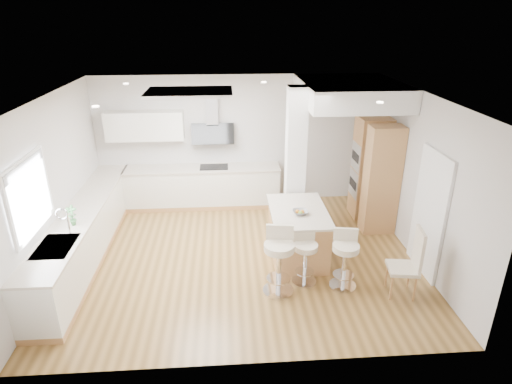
{
  "coord_description": "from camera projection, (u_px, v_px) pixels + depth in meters",
  "views": [
    {
      "loc": [
        -0.21,
        -6.51,
        4.0
      ],
      "look_at": [
        0.28,
        0.4,
        1.06
      ],
      "focal_mm": 30.0,
      "sensor_mm": 36.0,
      "label": 1
    }
  ],
  "objects": [
    {
      "name": "ground",
      "position": [
        242.0,
        256.0,
        7.55
      ],
      "size": [
        6.0,
        6.0,
        0.0
      ],
      "primitive_type": "plane",
      "color": "olive",
      "rests_on": "ground"
    },
    {
      "name": "ceiling",
      "position": [
        242.0,
        256.0,
        7.55
      ],
      "size": [
        6.0,
        5.0,
        0.02
      ],
      "primitive_type": "cube",
      "color": "white",
      "rests_on": "ground"
    },
    {
      "name": "wall_back",
      "position": [
        236.0,
        140.0,
        9.3
      ],
      "size": [
        6.0,
        0.04,
        2.8
      ],
      "primitive_type": "cube",
      "color": "beige",
      "rests_on": "ground"
    },
    {
      "name": "wall_left",
      "position": [
        53.0,
        188.0,
        6.81
      ],
      "size": [
        0.04,
        5.0,
        2.8
      ],
      "primitive_type": "cube",
      "color": "beige",
      "rests_on": "ground"
    },
    {
      "name": "wall_right",
      "position": [
        419.0,
        178.0,
        7.2
      ],
      "size": [
        0.04,
        5.0,
        2.8
      ],
      "primitive_type": "cube",
      "color": "beige",
      "rests_on": "ground"
    },
    {
      "name": "skylight",
      "position": [
        190.0,
        92.0,
        6.97
      ],
      "size": [
        4.1,
        2.1,
        0.06
      ],
      "color": "white",
      "rests_on": "ground"
    },
    {
      "name": "window_left",
      "position": [
        28.0,
        193.0,
        5.87
      ],
      "size": [
        0.06,
        1.28,
        1.07
      ],
      "color": "white",
      "rests_on": "ground"
    },
    {
      "name": "doorway_right",
      "position": [
        429.0,
        215.0,
        6.8
      ],
      "size": [
        0.05,
        1.0,
        2.1
      ],
      "color": "#473E38",
      "rests_on": "ground"
    },
    {
      "name": "counter_left",
      "position": [
        86.0,
        232.0,
        7.41
      ],
      "size": [
        0.63,
        4.5,
        1.35
      ],
      "color": "tan",
      "rests_on": "ground"
    },
    {
      "name": "counter_back",
      "position": [
        195.0,
        176.0,
        9.26
      ],
      "size": [
        3.62,
        0.63,
        2.5
      ],
      "color": "tan",
      "rests_on": "ground"
    },
    {
      "name": "pillar",
      "position": [
        295.0,
        162.0,
        7.94
      ],
      "size": [
        0.35,
        0.35,
        2.8
      ],
      "color": "white",
      "rests_on": "ground"
    },
    {
      "name": "soffit",
      "position": [
        350.0,
        92.0,
        7.96
      ],
      "size": [
        1.78,
        2.2,
        0.4
      ],
      "color": "white",
      "rests_on": "ground"
    },
    {
      "name": "oven_column",
      "position": [
        374.0,
        173.0,
        8.44
      ],
      "size": [
        0.63,
        1.21,
        2.1
      ],
      "color": "tan",
      "rests_on": "ground"
    },
    {
      "name": "peninsula",
      "position": [
        298.0,
        233.0,
        7.42
      ],
      "size": [
        0.96,
        1.45,
        0.95
      ],
      "rotation": [
        0.0,
        0.0,
        -0.0
      ],
      "color": "tan",
      "rests_on": "ground"
    },
    {
      "name": "bar_stool_a",
      "position": [
        279.0,
        257.0,
        6.39
      ],
      "size": [
        0.54,
        0.54,
        1.06
      ],
      "rotation": [
        0.0,
        0.0,
        -0.15
      ],
      "color": "silver",
      "rests_on": "ground"
    },
    {
      "name": "bar_stool_b",
      "position": [
        305.0,
        255.0,
        6.66
      ],
      "size": [
        0.41,
        0.41,
        0.88
      ],
      "rotation": [
        0.0,
        0.0,
        0.04
      ],
      "color": "silver",
      "rests_on": "ground"
    },
    {
      "name": "bar_stool_c",
      "position": [
        345.0,
        256.0,
        6.54
      ],
      "size": [
        0.49,
        0.49,
        0.95
      ],
      "rotation": [
        0.0,
        0.0,
        -0.17
      ],
      "color": "silver",
      "rests_on": "ground"
    },
    {
      "name": "dining_chair",
      "position": [
        410.0,
        261.0,
        6.33
      ],
      "size": [
        0.48,
        0.48,
        1.1
      ],
      "rotation": [
        0.0,
        0.0,
        -0.14
      ],
      "color": "beige",
      "rests_on": "ground"
    }
  ]
}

